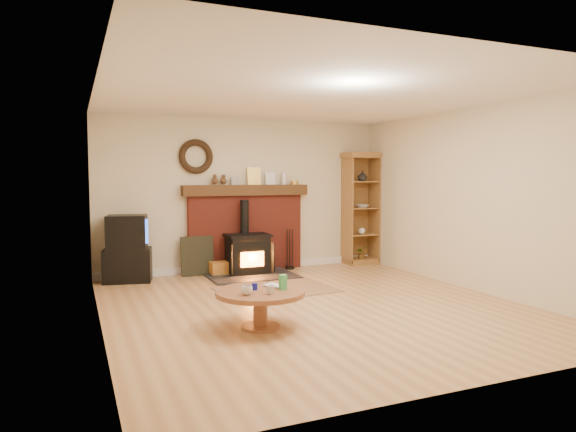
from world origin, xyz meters
name	(u,v)px	position (x,y,z in m)	size (l,w,h in m)	color
ground	(313,306)	(0.00, 0.00, 0.00)	(5.50, 5.50, 0.00)	#B37D4A
room_shell	(309,169)	(-0.02, 0.09, 1.72)	(5.02, 5.52, 2.61)	beige
chimney_breast	(246,224)	(0.00, 2.67, 0.80)	(2.20, 0.22, 1.78)	maroon
wood_stove	(248,255)	(-0.10, 2.27, 0.32)	(1.40, 1.00, 1.23)	black
area_rug	(277,290)	(-0.08, 1.02, 0.01)	(1.61, 1.11, 0.01)	brown
tv_unit	(127,250)	(-1.99, 2.47, 0.49)	(0.79, 0.62, 1.03)	black
curio_cabinet	(360,208)	(2.19, 2.56, 1.03)	(0.66, 0.48, 2.06)	brown
firelog_box	(221,269)	(-0.52, 2.40, 0.11)	(0.36, 0.23, 0.23)	#C9CE1C
leaning_painting	(197,256)	(-0.88, 2.55, 0.32)	(0.54, 0.03, 0.65)	black
fire_tools	(290,261)	(0.75, 2.50, 0.13)	(0.16, 0.16, 0.70)	black
coffee_table	(261,298)	(-0.93, -0.65, 0.33)	(0.96, 0.96, 0.57)	brown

